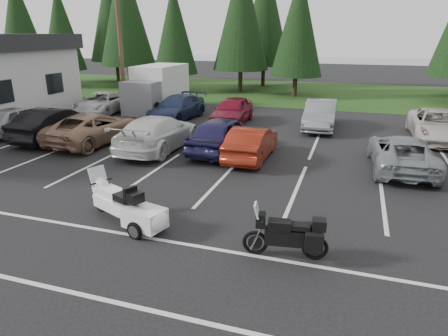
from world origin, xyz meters
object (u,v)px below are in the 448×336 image
cargo_trailer (145,220)px  adventure_motorcycle (285,231)px  car_near_0 (17,120)px  car_near_2 (94,128)px  car_near_5 (252,143)px  touring_motorcycle (115,196)px  car_far_3 (320,115)px  car_far_4 (438,125)px  utility_pole (120,37)px  car_near_1 (55,124)px  car_far_0 (102,103)px  car_near_6 (402,153)px  car_near_3 (158,133)px  car_far_2 (232,110)px  box_truck (154,89)px  car_far_1 (177,108)px  car_near_4 (223,134)px

cargo_trailer → adventure_motorcycle: (3.67, -0.06, 0.31)m
car_near_0 → car_near_2: car_near_0 is taller
car_near_5 → touring_motorcycle: bearing=72.2°
car_far_3 → car_far_4: (5.65, -0.80, -0.03)m
car_far_3 → cargo_trailer: car_far_3 is taller
touring_motorcycle → car_near_5: bearing=95.6°
utility_pole → car_near_2: utility_pole is taller
car_near_1 → car_far_0: bearing=-74.1°
car_near_6 → cargo_trailer: car_near_6 is taller
car_near_2 → cargo_trailer: 9.94m
car_near_1 → cargo_trailer: 11.41m
car_near_3 → car_near_2: bearing=-1.1°
utility_pole → car_far_4: utility_pole is taller
car_far_2 → adventure_motorcycle: car_far_2 is taller
car_near_5 → car_far_4: size_ratio=0.79×
car_near_0 → car_far_2: bearing=-150.9°
car_near_5 → car_far_0: size_ratio=0.83×
car_near_6 → utility_pole: bearing=-27.8°
utility_pole → car_near_3: 11.12m
box_truck → car_far_1: 3.57m
car_far_1 → touring_motorcycle: 13.67m
car_near_4 → cargo_trailer: car_near_4 is taller
adventure_motorcycle → car_near_2: bearing=136.3°
car_near_6 → car_far_3: 7.10m
car_near_3 → car_far_4: size_ratio=1.01×
utility_pole → car_far_3: bearing=-6.8°
car_near_5 → adventure_motorcycle: (2.66, -7.24, -0.01)m
car_near_0 → car_near_5: car_near_0 is taller
car_far_2 → cargo_trailer: (1.73, -13.41, -0.40)m
car_near_2 → car_far_2: car_far_2 is taller
car_near_0 → car_far_4: bearing=-166.9°
utility_pole → car_far_0: (-0.65, -1.67, -4.01)m
utility_pole → touring_motorcycle: 17.66m
car_far_4 → car_near_4: bearing=-151.2°
cargo_trailer → car_far_4: bearing=69.9°
car_near_4 → car_near_5: car_near_4 is taller
car_near_4 → touring_motorcycle: car_near_4 is taller
car_near_1 → car_near_5: 9.82m
car_far_0 → touring_motorcycle: 16.15m
car_near_2 → utility_pole: bearing=-64.2°
car_near_3 → car_near_4: bearing=-167.3°
car_near_3 → car_near_1: bearing=0.8°
box_truck → car_far_1: bearing=-40.4°
car_near_3 → car_far_4: (12.09, 5.69, -0.04)m
car_near_4 → car_far_0: 11.63m
car_near_0 → touring_motorcycle: (10.44, -7.20, -0.02)m
car_near_3 → car_near_4: size_ratio=1.14×
car_far_3 → car_far_2: bearing=-178.3°
car_near_4 → car_far_0: bearing=-25.2°
car_near_0 → touring_motorcycle: car_near_0 is taller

